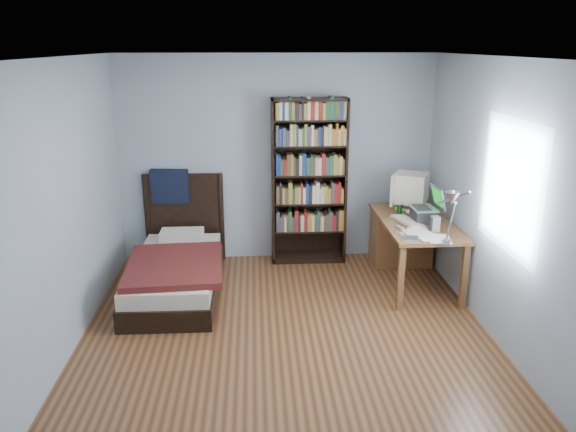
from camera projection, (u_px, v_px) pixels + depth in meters
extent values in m
plane|color=#4C2A16|center=(287.00, 338.00, 5.19)|extent=(4.20, 4.20, 0.00)
plane|color=white|center=(286.00, 57.00, 4.45)|extent=(4.20, 4.20, 0.00)
cube|color=#9DA9B8|center=(276.00, 160.00, 6.82)|extent=(3.80, 0.04, 2.50)
cube|color=#9DA9B8|center=(311.00, 326.00, 2.82)|extent=(3.80, 0.04, 2.50)
cube|color=#9DA9B8|center=(61.00, 212.00, 4.71)|extent=(0.04, 4.20, 2.50)
cube|color=#9DA9B8|center=(502.00, 204.00, 4.93)|extent=(0.04, 4.20, 2.50)
cube|color=white|center=(511.00, 187.00, 4.73)|extent=(0.01, 1.14, 1.14)
cube|color=white|center=(510.00, 187.00, 4.73)|extent=(0.01, 1.00, 1.00)
cube|color=brown|center=(416.00, 222.00, 6.21)|extent=(0.75, 1.50, 0.04)
cube|color=brown|center=(401.00, 278.00, 5.63)|extent=(0.06, 0.06, 0.69)
cube|color=brown|center=(464.00, 277.00, 5.67)|extent=(0.06, 0.06, 0.69)
cube|color=brown|center=(372.00, 233.00, 6.97)|extent=(0.06, 0.06, 0.69)
cube|color=brown|center=(424.00, 232.00, 7.01)|extent=(0.06, 0.06, 0.69)
cube|color=brown|center=(401.00, 237.00, 6.83)|extent=(0.69, 0.40, 0.68)
cube|color=beige|center=(407.00, 208.00, 6.63)|extent=(0.30, 0.29, 0.03)
cylinder|color=beige|center=(407.00, 204.00, 6.62)|extent=(0.09, 0.09, 0.05)
cube|color=beige|center=(411.00, 188.00, 6.56)|extent=(0.48, 0.48, 0.35)
cube|color=beige|center=(395.00, 188.00, 6.55)|extent=(0.19, 0.34, 0.37)
cube|color=#3D84DD|center=(394.00, 188.00, 6.55)|extent=(0.13, 0.25, 0.24)
cube|color=#2D2D30|center=(423.00, 216.00, 6.12)|extent=(0.23, 0.27, 0.15)
cube|color=#AEAEB3|center=(423.00, 208.00, 6.10)|extent=(0.26, 0.34, 0.02)
cube|color=#2D2D30|center=(422.00, 207.00, 6.09)|extent=(0.17, 0.26, 0.00)
cube|color=#AEAEB3|center=(438.00, 197.00, 6.07)|extent=(0.09, 0.33, 0.23)
cube|color=#0CBF26|center=(437.00, 197.00, 6.07)|extent=(0.06, 0.27, 0.18)
cube|color=#99999E|center=(446.00, 242.00, 5.46)|extent=(0.07, 0.05, 0.04)
cylinder|color=#99999E|center=(450.00, 222.00, 5.33)|extent=(0.02, 0.15, 0.42)
cylinder|color=#99999E|center=(454.00, 198.00, 5.01)|extent=(0.18, 0.35, 0.21)
cone|color=#99999E|center=(452.00, 198.00, 4.84)|extent=(0.13, 0.13, 0.11)
cube|color=beige|center=(407.00, 221.00, 6.12)|extent=(0.29, 0.47, 0.04)
cube|color=gray|center=(435.00, 224.00, 5.83)|extent=(0.08, 0.08, 0.16)
cylinder|color=#073909|center=(399.00, 209.00, 6.43)|extent=(0.06, 0.06, 0.11)
ellipsoid|color=silver|center=(409.00, 212.00, 6.46)|extent=(0.06, 0.11, 0.04)
cube|color=#AEAEB3|center=(399.00, 227.00, 5.93)|extent=(0.09, 0.11, 0.02)
cube|color=gray|center=(402.00, 234.00, 5.73)|extent=(0.04, 0.08, 0.02)
cube|color=gray|center=(411.00, 239.00, 5.57)|extent=(0.16, 0.16, 0.03)
cube|color=black|center=(273.00, 183.00, 6.74)|extent=(0.03, 0.30, 2.00)
cube|color=black|center=(345.00, 182.00, 6.79)|extent=(0.03, 0.30, 2.00)
cube|color=black|center=(310.00, 99.00, 6.47)|extent=(0.90, 0.30, 0.03)
cube|color=black|center=(308.00, 257.00, 7.05)|extent=(0.90, 0.30, 0.06)
cube|color=black|center=(308.00, 179.00, 6.90)|extent=(0.90, 0.02, 2.00)
cube|color=olive|center=(309.00, 180.00, 6.74)|extent=(0.82, 0.22, 1.80)
cube|color=black|center=(176.00, 283.00, 6.09)|extent=(0.92, 1.82, 0.22)
cube|color=beige|center=(175.00, 267.00, 6.04)|extent=(0.88, 1.76, 0.16)
cube|color=maroon|center=(175.00, 266.00, 5.79)|extent=(1.04, 1.24, 0.07)
cube|color=beige|center=(182.00, 236.00, 6.62)|extent=(0.50, 0.32, 0.12)
cube|color=black|center=(185.00, 217.00, 6.92)|extent=(0.97, 0.05, 1.10)
cylinder|color=black|center=(147.00, 218.00, 6.88)|extent=(0.06, 0.06, 1.10)
cylinder|color=black|center=(221.00, 217.00, 6.93)|extent=(0.06, 0.06, 1.10)
cube|color=black|center=(170.00, 186.00, 6.77)|extent=(0.46, 0.20, 0.43)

